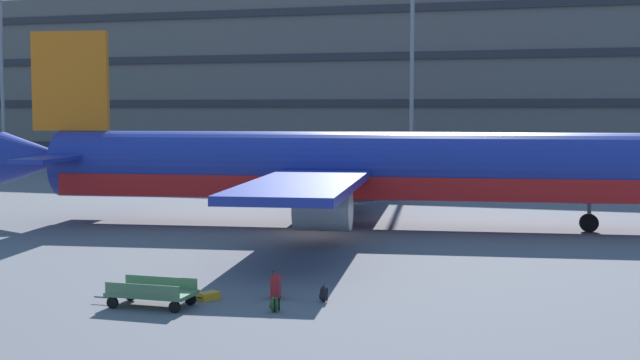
% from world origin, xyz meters
% --- Properties ---
extents(ground_plane, '(600.00, 600.00, 0.00)m').
position_xyz_m(ground_plane, '(0.00, 0.00, 0.00)').
color(ground_plane, '#5B5B60').
extents(terminal_structure, '(178.14, 18.67, 17.43)m').
position_xyz_m(terminal_structure, '(0.00, 48.80, 8.71)').
color(terminal_structure, '#605B56').
rests_on(terminal_structure, ground_plane).
extents(airliner, '(36.89, 29.98, 10.13)m').
position_xyz_m(airliner, '(0.78, 2.66, 2.96)').
color(airliner, navy).
rests_on(airliner, ground_plane).
extents(light_mast_far_left, '(1.80, 0.50, 19.19)m').
position_xyz_m(light_mast_far_left, '(-42.10, 32.99, 11.24)').
color(light_mast_far_left, gray).
rests_on(light_mast_far_left, ground_plane).
extents(light_mast_left, '(1.80, 0.50, 22.33)m').
position_xyz_m(light_mast_left, '(-1.35, 32.99, 12.86)').
color(light_mast_left, gray).
rests_on(light_mast_left, ground_plane).
extents(suitcase_silver, '(0.72, 0.80, 0.24)m').
position_xyz_m(suitcase_silver, '(1.16, -14.85, 0.12)').
color(suitcase_silver, orange).
rests_on(suitcase_silver, ground_plane).
extents(suitcase_orange, '(0.36, 0.52, 0.89)m').
position_xyz_m(suitcase_orange, '(3.17, -14.08, 0.41)').
color(suitcase_orange, '#B21E23').
rests_on(suitcase_orange, ground_plane).
extents(backpack_upright, '(0.36, 0.33, 0.56)m').
position_xyz_m(backpack_upright, '(4.76, -14.10, 0.25)').
color(backpack_upright, black).
rests_on(backpack_upright, ground_plane).
extents(backpack_purple, '(0.39, 0.40, 0.53)m').
position_xyz_m(backpack_purple, '(3.74, -15.80, 0.23)').
color(backpack_purple, '#264C26').
rests_on(backpack_purple, ground_plane).
extents(baggage_cart, '(3.30, 1.30, 0.82)m').
position_xyz_m(baggage_cart, '(-0.10, -16.22, 0.43)').
color(baggage_cart, '#4C724C').
rests_on(baggage_cart, ground_plane).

